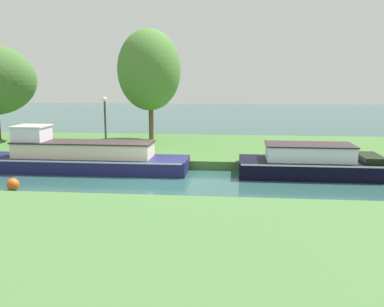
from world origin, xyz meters
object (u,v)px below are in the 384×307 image
Objects in this scene: black_barge at (310,163)px; willow_tree_centre at (149,70)px; navy_narrowboat at (79,157)px; mooring_post_near at (19,150)px; lamp_post at (105,118)px; channel_buoy at (13,184)px; mooring_post_far at (348,153)px.

black_barge is 12.30m from willow_tree_centre.
black_barge is 0.61× the size of navy_narrowboat.
lamp_post is at bearing 16.20° from mooring_post_near.
lamp_post is 6.79m from channel_buoy.
channel_buoy is (-1.23, -3.69, -0.40)m from navy_narrowboat.
navy_narrowboat reaches higher than mooring_post_near.
navy_narrowboat reaches higher than mooring_post_far.
black_barge is at bearing 17.74° from channel_buoy.
channel_buoy is at bearing -108.36° from navy_narrowboat.
mooring_post_far reaches higher than mooring_post_near.
mooring_post_near is at bearing 174.27° from black_barge.
lamp_post reaches higher than channel_buoy.
black_barge is at bearing -5.73° from mooring_post_near.
lamp_post reaches higher than black_barge.
black_barge is 9.91× the size of mooring_post_near.
navy_narrowboat is at bearing 71.64° from channel_buoy.
lamp_post is 11.92m from mooring_post_far.
mooring_post_near is 0.77× the size of mooring_post_far.
mooring_post_near is at bearing 180.00° from mooring_post_far.
black_barge is at bearing -42.08° from willow_tree_centre.
mooring_post_near is at bearing -130.08° from willow_tree_centre.
mooring_post_near is (-4.09, -1.19, -1.52)m from lamp_post.
mooring_post_far is at bearing 0.00° from mooring_post_near.
lamp_post reaches higher than navy_narrowboat.
black_barge is 12.73× the size of channel_buoy.
willow_tree_centre is 9.24m from mooring_post_near.
black_barge is 10.32m from navy_narrowboat.
willow_tree_centre is 14.60× the size of channel_buoy.
willow_tree_centre is 5.89m from lamp_post.
willow_tree_centre is at bearing 137.92° from black_barge.
channel_buoy is (-2.94, -11.45, -4.50)m from willow_tree_centre.
mooring_post_far is 1.68× the size of channel_buoy.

